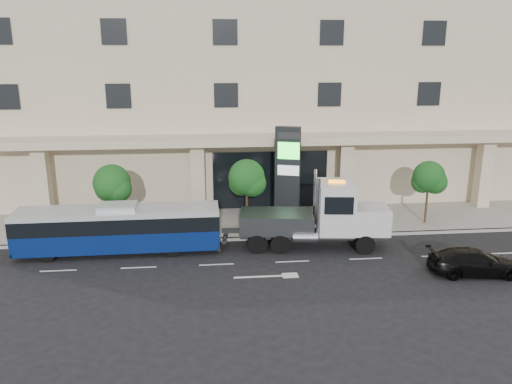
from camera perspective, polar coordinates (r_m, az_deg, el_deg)
The scene contains 11 objects.
ground at distance 28.05m, azimuth 3.65°, elevation -6.75°, with size 120.00×120.00×0.00m, color black.
sidewalk at distance 32.66m, azimuth 2.26°, elevation -3.37°, with size 120.00×6.00×0.15m, color gray.
curb at distance 29.86m, azimuth 3.04°, elevation -5.19°, with size 120.00×0.30×0.15m, color gray.
convention_center at distance 41.32m, azimuth 0.38°, elevation 14.51°, with size 60.00×17.60×20.00m.
tree_left at distance 30.70m, azimuth -16.08°, elevation 0.73°, with size 2.27×2.20×4.22m.
tree_mid at distance 30.22m, azimuth -1.03°, elevation 1.40°, with size 2.28×2.20×4.38m.
tree_right at distance 33.20m, azimuth 19.18°, elevation 1.41°, with size 2.10×2.00×4.04m.
city_bus at distance 28.36m, azimuth -15.41°, elevation -3.99°, with size 10.98×2.45×2.77m.
tow_truck at distance 28.24m, azimuth 7.38°, elevation -2.90°, with size 9.44×3.25×4.27m.
black_sedan at distance 27.19m, azimuth 23.71°, elevation -7.31°, with size 1.83×4.50×1.31m, color black.
signage_pylon at distance 31.37m, azimuth 3.62°, elevation 1.94°, with size 1.63×1.04×6.19m.
Camera 1 is at (-4.30, -25.67, 10.46)m, focal length 35.00 mm.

